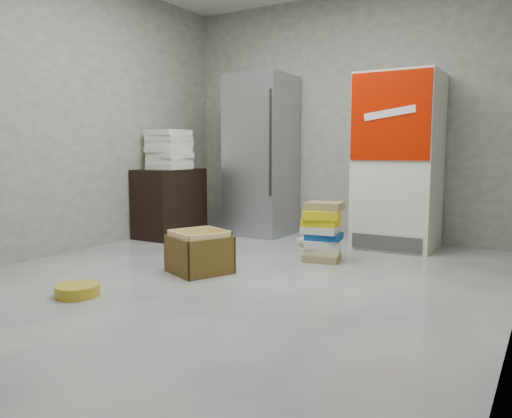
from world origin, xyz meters
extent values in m
plane|color=silver|center=(0.00, 0.00, 0.00)|extent=(5.00, 5.00, 0.00)
cube|color=#A8A397|center=(0.00, 2.50, 1.40)|extent=(4.00, 0.04, 2.80)
cube|color=#A8A397|center=(-2.00, 0.00, 1.40)|extent=(0.04, 5.00, 2.80)
cube|color=#999AA0|center=(-0.90, 2.13, 0.95)|extent=(0.70, 0.70, 1.90)
cylinder|color=#333333|center=(-0.58, 1.77, 1.10)|extent=(0.02, 0.02, 1.19)
cube|color=silver|center=(0.75, 2.13, 0.90)|extent=(0.80, 0.70, 1.80)
cube|color=#B91400|center=(0.75, 1.77, 1.35)|extent=(0.78, 0.02, 0.85)
cube|color=white|center=(0.75, 1.75, 1.38)|extent=(0.50, 0.01, 0.14)
cube|color=#3F3F3F|center=(0.75, 1.77, 0.10)|extent=(0.70, 0.02, 0.15)
cube|color=black|center=(-1.73, 1.40, 0.40)|extent=(0.50, 0.80, 0.80)
cube|color=silver|center=(-1.71, 1.39, 0.83)|extent=(0.41, 0.41, 0.06)
cube|color=silver|center=(-1.72, 1.40, 0.90)|extent=(0.42, 0.42, 0.06)
cube|color=silver|center=(-1.71, 1.40, 0.96)|extent=(0.42, 0.42, 0.06)
cube|color=silver|center=(-1.72, 1.39, 1.03)|extent=(0.41, 0.41, 0.06)
cube|color=silver|center=(-1.73, 1.41, 1.09)|extent=(0.40, 0.40, 0.06)
cube|color=silver|center=(-1.72, 1.40, 1.16)|extent=(0.40, 0.40, 0.06)
cube|color=silver|center=(-1.73, 1.39, 1.22)|extent=(0.42, 0.42, 0.06)
cube|color=olive|center=(0.35, 1.10, 0.03)|extent=(0.36, 0.31, 0.07)
cube|color=beige|center=(0.35, 1.12, 0.10)|extent=(0.38, 0.33, 0.06)
cube|color=silver|center=(0.34, 1.11, 0.17)|extent=(0.40, 0.36, 0.07)
cube|color=navy|center=(0.36, 1.12, 0.23)|extent=(0.36, 0.31, 0.06)
cube|color=silver|center=(0.33, 1.11, 0.29)|extent=(0.35, 0.29, 0.07)
cube|color=gold|center=(0.33, 1.12, 0.36)|extent=(0.36, 0.30, 0.07)
cube|color=gold|center=(0.35, 1.10, 0.44)|extent=(0.37, 0.32, 0.08)
cube|color=olive|center=(0.36, 1.13, 0.51)|extent=(0.35, 0.29, 0.07)
cube|color=beige|center=(0.16, 1.43, 0.02)|extent=(0.35, 0.30, 0.05)
cube|color=silver|center=(0.17, 1.45, 0.07)|extent=(0.38, 0.34, 0.05)
cube|color=beige|center=(0.15, 1.43, 0.12)|extent=(0.36, 0.31, 0.04)
cube|color=yellow|center=(-0.36, 0.18, 0.01)|extent=(0.54, 0.54, 0.01)
cube|color=brown|center=(-0.27, 0.37, 0.16)|extent=(0.41, 0.19, 0.31)
cube|color=brown|center=(-0.44, -0.02, 0.16)|extent=(0.41, 0.19, 0.31)
cube|color=brown|center=(-0.55, 0.26, 0.16)|extent=(0.19, 0.41, 0.31)
cube|color=brown|center=(-0.16, 0.09, 0.16)|extent=(0.19, 0.41, 0.31)
cube|color=yellow|center=(-0.28, 0.35, 0.18)|extent=(0.37, 0.17, 0.36)
cube|color=yellow|center=(-0.43, 0.00, 0.18)|extent=(0.37, 0.17, 0.36)
cube|color=yellow|center=(-0.53, 0.25, 0.18)|extent=(0.17, 0.37, 0.36)
cube|color=yellow|center=(-0.18, 0.10, 0.18)|extent=(0.17, 0.37, 0.36)
cylinder|color=gold|center=(-0.67, -0.81, 0.04)|extent=(0.36, 0.36, 0.08)
camera|label=1|loc=(2.16, -3.09, 1.02)|focal=35.00mm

